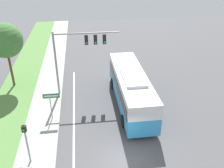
% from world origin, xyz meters
% --- Properties ---
extents(ground_plane, '(80.00, 80.00, 0.00)m').
position_xyz_m(ground_plane, '(0.00, 0.00, 0.00)').
color(ground_plane, '#4C4C4F').
extents(lane_divider_near, '(0.14, 30.00, 0.01)m').
position_xyz_m(lane_divider_near, '(-3.60, 0.00, 0.00)').
color(lane_divider_near, silver).
rests_on(lane_divider_near, ground_plane).
extents(bus, '(2.71, 10.68, 3.37)m').
position_xyz_m(bus, '(1.67, 7.25, 1.86)').
color(bus, '#3393D1').
rests_on(bus, ground_plane).
extents(signal_gantry, '(6.20, 0.41, 6.43)m').
position_xyz_m(signal_gantry, '(-2.92, 10.03, 4.72)').
color(signal_gantry, '#939399').
rests_on(signal_gantry, ground_plane).
extents(pedestrian_signal, '(0.28, 0.34, 3.09)m').
position_xyz_m(pedestrian_signal, '(-6.51, 0.91, 2.10)').
color(pedestrian_signal, '#939399').
rests_on(pedestrian_signal, ground_plane).
extents(street_sign, '(1.37, 0.08, 2.58)m').
position_xyz_m(street_sign, '(-5.34, 5.75, 1.83)').
color(street_sign, '#939399').
rests_on(street_sign, ground_plane).
extents(roadside_tree, '(3.44, 3.44, 6.67)m').
position_xyz_m(roadside_tree, '(-9.93, 12.43, 5.03)').
color(roadside_tree, brown).
rests_on(roadside_tree, grass_verge).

